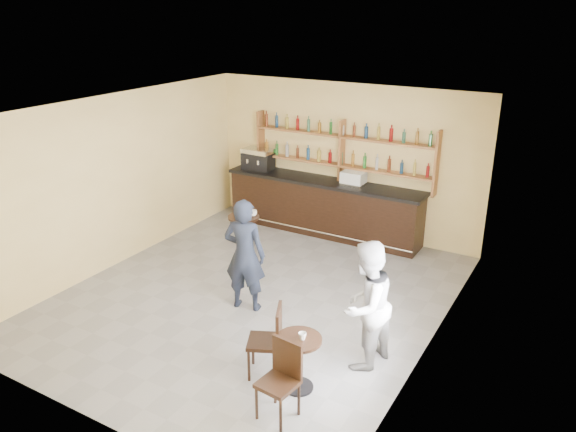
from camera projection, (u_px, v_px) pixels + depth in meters
The scene contains 23 objects.
floor at pixel (254, 297), 9.59m from camera, with size 7.00×7.00×0.00m, color gray.
ceiling at pixel (250, 109), 8.44m from camera, with size 7.00×7.00×0.00m, color white.
wall_back at pixel (344, 159), 11.84m from camera, with size 7.00×7.00×0.00m, color #FADC8E.
wall_front at pixel (77, 304), 6.19m from camera, with size 7.00×7.00×0.00m, color #FADC8E.
wall_left at pixel (118, 181), 10.42m from camera, with size 7.00×7.00×0.00m, color #FADC8E.
wall_right at pixel (437, 247), 7.61m from camera, with size 7.00×7.00×0.00m, color #FADC8E.
window_pane at pixel (408, 275), 6.60m from camera, with size 2.00×2.00×0.00m, color white.
window_frame at pixel (407, 275), 6.61m from camera, with size 0.04×1.70×2.10m, color black, non-canonical shape.
shelf_unit at pixel (342, 151), 11.66m from camera, with size 4.00×0.26×1.40m, color brown, non-canonical shape.
liquor_bottles at pixel (342, 143), 11.60m from camera, with size 3.68×0.10×1.00m, color #8C5919, non-canonical shape.
bar_counter at pixel (323, 207), 12.05m from camera, with size 4.40×0.86×1.19m, color black, non-canonical shape.
espresso_machine at pixel (258, 159), 12.53m from camera, with size 0.66×0.42×0.47m, color black, non-canonical shape.
pastry_case at pixel (353, 178), 11.47m from camera, with size 0.48×0.38×0.29m, color silver, non-canonical shape.
pedestal_table at pixel (244, 246), 10.17m from camera, with size 0.56×0.56×1.15m, color black, non-canonical shape.
napkin at pixel (244, 216), 9.96m from camera, with size 0.17×0.17×0.00m, color white.
donut at pixel (244, 215), 9.94m from camera, with size 0.13×0.13×0.05m, color #E9A255.
cup_pedestal at pixel (253, 213), 9.96m from camera, with size 0.13×0.13×0.10m, color white.
man_main at pixel (245, 255), 8.93m from camera, with size 0.69×0.45×1.88m, color black.
cafe_table at pixel (299, 363), 7.19m from camera, with size 0.60×0.60×0.75m, color black, non-canonical shape.
cup_cafe at pixel (302, 336), 7.01m from camera, with size 0.10×0.10×0.09m, color white.
chair_west at pixel (264, 341), 7.44m from camera, with size 0.44×0.44×1.01m, color black, non-canonical shape.
chair_south at pixel (278, 383), 6.64m from camera, with size 0.43×0.43×0.98m, color black, non-canonical shape.
patron_second at pixel (366, 305), 7.51m from camera, with size 0.89×0.69×1.83m, color gray.
Camera 1 is at (4.74, -7.03, 4.71)m, focal length 35.00 mm.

